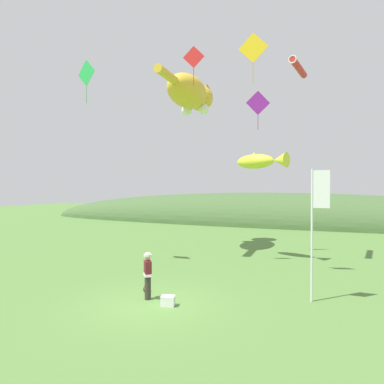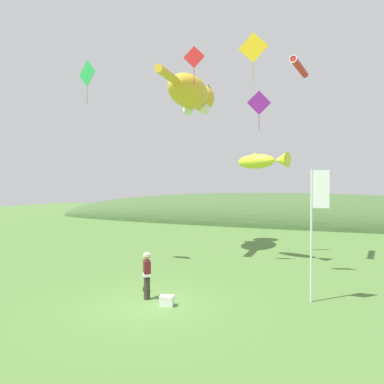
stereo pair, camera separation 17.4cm
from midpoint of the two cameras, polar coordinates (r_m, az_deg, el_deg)
ground_plane at (r=13.23m, az=-7.27°, el=-18.07°), size 120.00×120.00×0.00m
distant_hill_ridge at (r=39.96m, az=17.72°, el=-5.30°), size 62.24×12.43×7.17m
festival_attendant at (r=13.51m, az=-7.76°, el=-13.45°), size 0.47×0.49×1.77m
kite_spool at (r=14.66m, az=-7.94°, el=-15.66°), size 0.17×0.25×0.25m
picnic_cooler at (r=12.96m, az=-4.44°, el=-17.63°), size 0.55×0.43×0.36m
festival_banner_pole at (r=13.50m, az=19.61°, el=-3.63°), size 0.66×0.08×4.96m
kite_giant_cat at (r=24.17m, az=-0.49°, el=16.04°), size 2.44×8.14×2.47m
kite_fish_windsock at (r=20.38m, az=11.09°, el=5.09°), size 3.32×1.91×0.99m
kite_tube_streamer at (r=21.20m, az=17.08°, el=19.21°), size 0.77×3.02×0.44m
kite_diamond_green at (r=20.20m, az=-17.45°, el=18.36°), size 1.38×0.38×2.33m
kite_diamond_violet at (r=22.21m, az=10.72°, el=14.35°), size 1.37×0.64×2.41m
kite_diamond_red at (r=19.22m, az=-0.00°, el=21.53°), size 1.14×0.22×2.05m
kite_diamond_gold at (r=16.99m, az=9.85°, el=22.56°), size 1.36×0.11×2.26m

